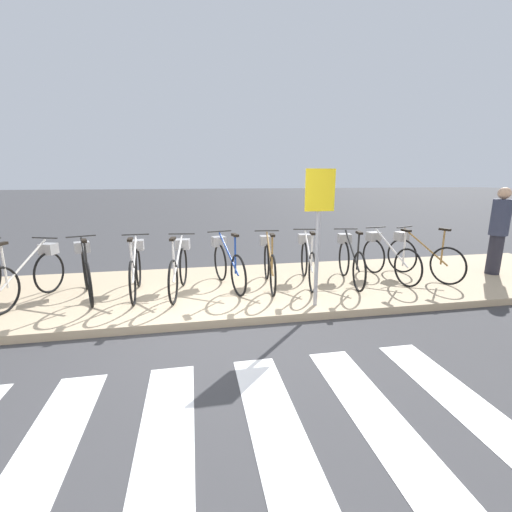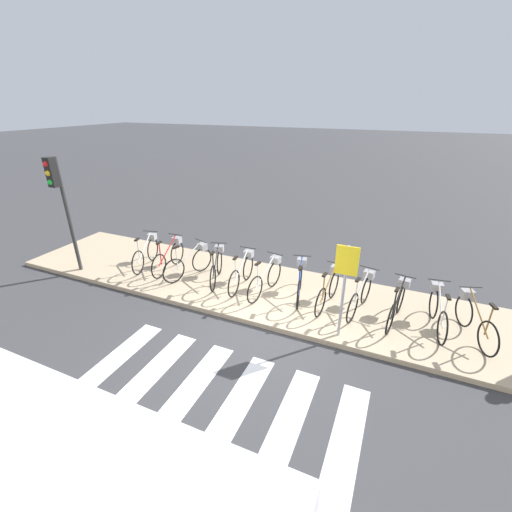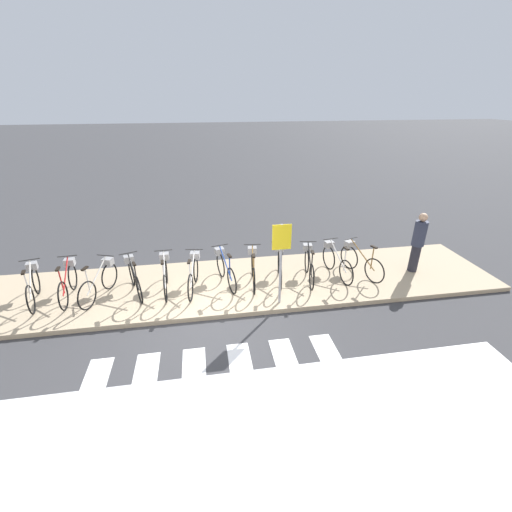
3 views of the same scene
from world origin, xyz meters
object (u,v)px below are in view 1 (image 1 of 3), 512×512
Objects in this scene: parked_bicycle_3 at (86,270)px; parked_bicycle_8 at (307,259)px; pedestrian at (499,229)px; parked_bicycle_2 at (31,273)px; parked_bicycle_7 at (269,261)px; parked_bicycle_5 at (179,267)px; parked_bicycle_6 at (227,262)px; parked_bicycle_4 at (136,268)px; parked_bicycle_11 at (420,255)px; parked_bicycle_9 at (350,258)px; parked_bicycle_10 at (387,256)px; sign_post at (319,215)px.

parked_bicycle_3 and parked_bicycle_8 have the same top height.
parked_bicycle_8 is at bearing 177.97° from pedestrian.
pedestrian is (8.57, -0.02, 0.47)m from parked_bicycle_2.
parked_bicycle_5 is at bearing -177.28° from parked_bicycle_7.
parked_bicycle_6 is at bearing 178.47° from parked_bicycle_8.
parked_bicycle_4 is 1.01× the size of parked_bicycle_8.
parked_bicycle_6 is (2.33, 0.10, 0.00)m from parked_bicycle_3.
parked_bicycle_5 is 1.05× the size of parked_bicycle_11.
parked_bicycle_9 and parked_bicycle_10 have the same top height.
parked_bicycle_5 is at bearing -2.66° from parked_bicycle_3.
parked_bicycle_10 is (3.93, 0.12, 0.00)m from parked_bicycle_5.
parked_bicycle_2 and parked_bicycle_7 have the same top height.
parked_bicycle_6 is 0.99× the size of parked_bicycle_8.
parked_bicycle_10 is at bearing 1.01° from parked_bicycle_7.
parked_bicycle_11 is at bearing -0.02° from parked_bicycle_4.
parked_bicycle_6 is 3.11m from parked_bicycle_10.
parked_bicycle_2 and parked_bicycle_9 have the same top height.
pedestrian is (3.14, -0.04, 0.47)m from parked_bicycle_9.
parked_bicycle_2 is at bearing 179.87° from pedestrian.
pedestrian reaches higher than parked_bicycle_6.
parked_bicycle_8 is (4.63, 0.12, 0.00)m from parked_bicycle_2.
parked_bicycle_9 is at bearing 0.52° from parked_bicycle_5.
parked_bicycle_7 is at bearing -178.99° from parked_bicycle_10.
parked_bicycle_9 is at bearing -0.52° from parked_bicycle_3.
sign_post is (-0.26, -1.17, 0.95)m from parked_bicycle_8.
parked_bicycle_3 is 0.95× the size of parked_bicycle_4.
parked_bicycle_2 is 4.63m from parked_bicycle_8.
sign_post is (-4.20, -1.03, 0.48)m from pedestrian.
pedestrian is (2.33, -0.13, 0.47)m from parked_bicycle_10.
parked_bicycle_11 is (3.78, -0.10, 0.00)m from parked_bicycle_6.
parked_bicycle_2 is 6.91m from parked_bicycle_11.
parked_bicycle_6 is 0.80× the size of sign_post.
parked_bicycle_9 is 1.04× the size of parked_bicycle_11.
parked_bicycle_6 is at bearing 178.11° from pedestrian.
parked_bicycle_2 is 0.96× the size of parked_bicycle_10.
parked_bicycle_2 and parked_bicycle_3 have the same top height.
pedestrian is at bearing -0.65° from parked_bicycle_4.
sign_post is at bearing -21.75° from parked_bicycle_4.
parked_bicycle_3 is 1.50m from parked_bicycle_5.
parked_bicycle_6 is at bearing 179.03° from parked_bicycle_10.
parked_bicycle_5 is (0.72, -0.07, 0.00)m from parked_bicycle_4.
parked_bicycle_5 is 4.61m from parked_bicycle_11.
parked_bicycle_4 is at bearing 2.14° from parked_bicycle_2.
parked_bicycle_8 is (0.75, 0.05, 0.00)m from parked_bicycle_7.
parked_bicycle_11 is at bearing -1.57° from parked_bicycle_8.
pedestrian is (7.76, -0.08, 0.47)m from parked_bicycle_3.
pedestrian reaches higher than parked_bicycle_8.
parked_bicycle_5 is (2.30, -0.01, 0.00)m from parked_bicycle_2.
parked_bicycle_5 is at bearing -176.82° from parked_bicycle_8.
parked_bicycle_9 is (3.12, 0.03, 0.00)m from parked_bicycle_5.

